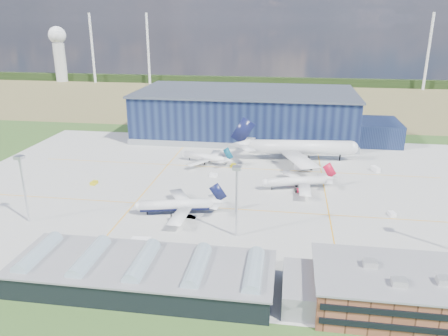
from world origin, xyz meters
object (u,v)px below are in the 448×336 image
at_px(gse_tug_a, 94,183).
at_px(airstair, 221,255).
at_px(hangar, 251,116).
at_px(airliner_navy, 177,200).
at_px(light_mast_west, 22,178).
at_px(gse_van_b, 376,169).
at_px(gse_tug_b, 192,258).
at_px(gse_van_a, 141,242).
at_px(gse_cart_b, 213,175).
at_px(airliner_regional, 205,154).
at_px(airliner_widebody, 300,140).
at_px(car_b, 191,217).
at_px(light_mast_center, 236,190).
at_px(airliner_red, 296,177).
at_px(ops_building, 414,292).
at_px(gse_tug_c, 233,165).
at_px(gse_cart_a, 392,214).

distance_m(gse_tug_a, airstair, 79.30).
bearing_deg(hangar, airliner_navy, -97.73).
xyz_separation_m(light_mast_west, gse_van_b, (123.84, 69.58, -14.36)).
bearing_deg(gse_tug_b, gse_tug_a, 148.61).
relative_size(gse_van_a, gse_cart_b, 1.74).
bearing_deg(airliner_regional, airstair, 124.15).
bearing_deg(airliner_regional, gse_cart_b, 131.90).
distance_m(airliner_widebody, car_b, 80.48).
bearing_deg(gse_van_b, light_mast_center, -148.79).
height_order(light_mast_center, airliner_red, light_mast_center).
height_order(light_mast_west, airliner_navy, light_mast_west).
distance_m(airstair, car_b, 29.34).
bearing_deg(airliner_navy, airliner_red, -157.23).
xyz_separation_m(gse_tug_b, airstair, (8.34, 0.88, 1.05)).
bearing_deg(airliner_red, gse_van_b, -159.57).
distance_m(hangar, gse_cart_b, 74.06).
bearing_deg(light_mast_center, airliner_regional, 108.46).
bearing_deg(gse_cart_b, car_b, -173.31).
relative_size(gse_cart_b, airstair, 0.64).
relative_size(ops_building, gse_tug_c, 15.04).
xyz_separation_m(airliner_navy, airliner_red, (40.95, 29.92, -0.28)).
height_order(gse_tug_a, gse_tug_c, gse_tug_a).
relative_size(airliner_navy, gse_tug_a, 9.95).
xyz_separation_m(gse_van_b, airstair, (-56.14, -84.70, 0.58)).
xyz_separation_m(ops_building, gse_tug_c, (-54.62, 96.52, -4.12)).
bearing_deg(light_mast_west, light_mast_center, 0.00).
bearing_deg(airliner_red, ops_building, 93.36).
bearing_deg(gse_tug_a, airliner_red, 11.29).
relative_size(airliner_widebody, gse_tug_c, 20.21).
xyz_separation_m(gse_tug_b, car_b, (-6.26, 26.31, -0.03)).
bearing_deg(hangar, car_b, -94.84).
bearing_deg(ops_building, gse_cart_b, 126.73).
height_order(airliner_widebody, gse_tug_a, airliner_widebody).
height_order(ops_building, light_mast_center, light_mast_center).
height_order(gse_cart_b, airstair, airstair).
xyz_separation_m(airliner_regional, gse_van_b, (77.21, -0.42, -3.49)).
bearing_deg(airliner_widebody, airstair, -108.88).
height_order(airliner_navy, gse_van_b, airliner_navy).
xyz_separation_m(light_mast_west, airliner_regional, (46.64, 70.00, -10.86)).
height_order(ops_building, gse_van_a, ops_building).
relative_size(gse_tug_b, gse_cart_a, 0.93).
relative_size(gse_tug_a, gse_cart_a, 1.08).
relative_size(airliner_navy, airliner_red, 1.05).
bearing_deg(gse_tug_a, car_b, -22.68).
height_order(hangar, airstair, hangar).
relative_size(gse_tug_a, car_b, 0.92).
relative_size(light_mast_west, gse_cart_b, 6.96).
bearing_deg(gse_tug_c, airliner_red, -30.90).
height_order(airliner_widebody, gse_cart_b, airliner_widebody).
xyz_separation_m(hangar, gse_tug_c, (-2.42, -58.29, -10.95)).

